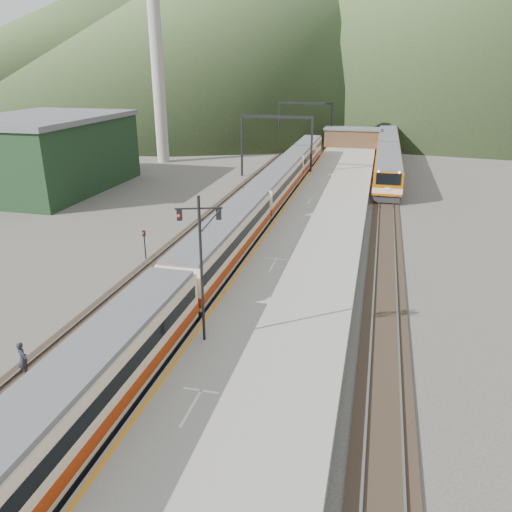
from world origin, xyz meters
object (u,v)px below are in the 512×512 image
(main_train, at_px, (256,209))
(second_train, at_px, (388,143))
(worker, at_px, (23,359))
(signal_mast, at_px, (201,256))

(main_train, relative_size, second_train, 1.17)
(worker, bearing_deg, signal_mast, -131.77)
(second_train, distance_m, worker, 70.32)
(signal_mast, relative_size, worker, 4.22)
(second_train, relative_size, worker, 35.92)
(main_train, bearing_deg, worker, -102.27)
(main_train, height_order, signal_mast, signal_mast)
(worker, bearing_deg, second_train, -80.19)
(main_train, distance_m, signal_mast, 21.76)
(main_train, xyz_separation_m, signal_mast, (2.52, -21.30, 3.66))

